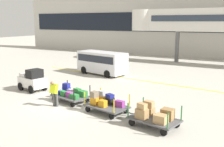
% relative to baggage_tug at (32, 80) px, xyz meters
% --- Properties ---
extents(ground_plane, '(120.00, 120.00, 0.00)m').
position_rel_baggage_tug_xyz_m(ground_plane, '(4.25, -1.41, -0.75)').
color(ground_plane, '#B2ADA0').
extents(apron_lead_line, '(19.44, 2.46, 0.01)m').
position_rel_baggage_tug_xyz_m(apron_lead_line, '(4.23, 6.96, -0.75)').
color(apron_lead_line, yellow).
rests_on(apron_lead_line, ground_plane).
extents(terminal_building, '(54.89, 2.51, 8.78)m').
position_rel_baggage_tug_xyz_m(terminal_building, '(4.25, 24.57, 3.65)').
color(terminal_building, '#BCB7AD').
rests_on(terminal_building, ground_plane).
extents(jet_bridge, '(19.20, 3.00, 6.34)m').
position_rel_baggage_tug_xyz_m(jet_bridge, '(8.26, 18.58, 4.24)').
color(jet_bridge, silver).
rests_on(jet_bridge, ground_plane).
extents(baggage_tug, '(2.28, 1.59, 1.58)m').
position_rel_baggage_tug_xyz_m(baggage_tug, '(0.00, 0.00, 0.00)').
color(baggage_tug, white).
rests_on(baggage_tug, ground_plane).
extents(baggage_cart_lead, '(3.08, 1.84, 1.10)m').
position_rel_baggage_tug_xyz_m(baggage_cart_lead, '(4.03, -0.81, -0.25)').
color(baggage_cart_lead, '#4C4C4F').
rests_on(baggage_cart_lead, ground_plane).
extents(baggage_cart_middle, '(3.08, 1.84, 1.14)m').
position_rel_baggage_tug_xyz_m(baggage_cart_middle, '(6.92, -1.39, -0.24)').
color(baggage_cart_middle, '#4C4C4F').
rests_on(baggage_cart_middle, ground_plane).
extents(baggage_cart_tail, '(3.08, 1.84, 1.14)m').
position_rel_baggage_tug_xyz_m(baggage_cart_tail, '(9.95, -2.04, -0.20)').
color(baggage_cart_tail, '#4C4C4F').
rests_on(baggage_cart_tail, ground_plane).
extents(baggage_handler, '(0.43, 0.45, 1.56)m').
position_rel_baggage_tug_xyz_m(baggage_handler, '(3.85, -2.04, 0.11)').
color(baggage_handler, '#4C4C4C').
rests_on(baggage_handler, ground_plane).
extents(shuttle_van, '(5.08, 2.83, 2.10)m').
position_rel_baggage_tug_xyz_m(shuttle_van, '(1.24, 7.54, 0.48)').
color(shuttle_van, silver).
rests_on(shuttle_van, ground_plane).
extents(safety_cone_near, '(0.36, 0.36, 0.55)m').
position_rel_baggage_tug_xyz_m(safety_cone_near, '(-3.35, 2.49, -0.48)').
color(safety_cone_near, '#EA590F').
rests_on(safety_cone_near, ground_plane).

